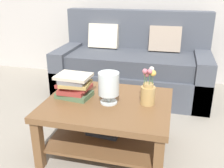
# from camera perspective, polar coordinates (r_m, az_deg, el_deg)

# --- Properties ---
(ground_plane) EXTENTS (10.00, 10.00, 0.00)m
(ground_plane) POSITION_cam_1_polar(r_m,az_deg,el_deg) (2.70, 0.63, -9.69)
(ground_plane) COLOR gray
(couch) EXTENTS (1.93, 0.90, 1.06)m
(couch) POSITION_cam_1_polar(r_m,az_deg,el_deg) (3.43, 4.59, 3.90)
(couch) COLOR #474C56
(couch) RESTS_ON ground
(coffee_table) EXTENTS (1.05, 0.85, 0.47)m
(coffee_table) POSITION_cam_1_polar(r_m,az_deg,el_deg) (2.23, -0.96, -6.83)
(coffee_table) COLOR brown
(coffee_table) RESTS_ON ground
(book_stack_main) EXTENTS (0.32, 0.24, 0.20)m
(book_stack_main) POSITION_cam_1_polar(r_m,az_deg,el_deg) (2.24, -8.36, -0.41)
(book_stack_main) COLOR #51704C
(book_stack_main) RESTS_ON coffee_table
(glass_hurricane_vase) EXTENTS (0.17, 0.17, 0.26)m
(glass_hurricane_vase) POSITION_cam_1_polar(r_m,az_deg,el_deg) (2.08, -0.72, -0.20)
(glass_hurricane_vase) COLOR silver
(glass_hurricane_vase) RESTS_ON coffee_table
(flower_pitcher) EXTENTS (0.12, 0.12, 0.31)m
(flower_pitcher) POSITION_cam_1_polar(r_m,az_deg,el_deg) (2.10, 7.97, -1.46)
(flower_pitcher) COLOR tan
(flower_pitcher) RESTS_ON coffee_table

